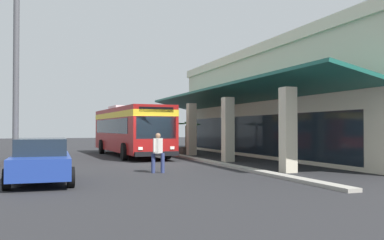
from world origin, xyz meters
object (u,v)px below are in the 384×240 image
object	(u,v)px
parked_sedan_blue	(41,160)
lot_light_pole	(16,49)
potted_palm	(187,146)
pedestrian	(158,151)
transit_bus	(130,128)

from	to	relation	value
parked_sedan_blue	lot_light_pole	bearing A→B (deg)	-41.29
potted_palm	lot_light_pole	world-z (taller)	lot_light_pole
parked_sedan_blue	potted_palm	distance (m)	16.26
parked_sedan_blue	pedestrian	distance (m)	4.74
transit_bus	lot_light_pole	size ratio (longest dim) A/B	1.42
parked_sedan_blue	potted_palm	xyz separation A→B (m)	(-13.08, 9.65, -0.17)
parked_sedan_blue	transit_bus	bearing A→B (deg)	156.14
transit_bus	pedestrian	world-z (taller)	transit_bus
pedestrian	lot_light_pole	size ratio (longest dim) A/B	0.20
parked_sedan_blue	pedestrian	bearing A→B (deg)	109.61
lot_light_pole	parked_sedan_blue	bearing A→B (deg)	138.71
parked_sedan_blue	pedestrian	size ratio (longest dim) A/B	2.75
parked_sedan_blue	pedestrian	world-z (taller)	pedestrian
transit_bus	pedestrian	bearing A→B (deg)	-5.36
pedestrian	potted_palm	size ratio (longest dim) A/B	0.70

